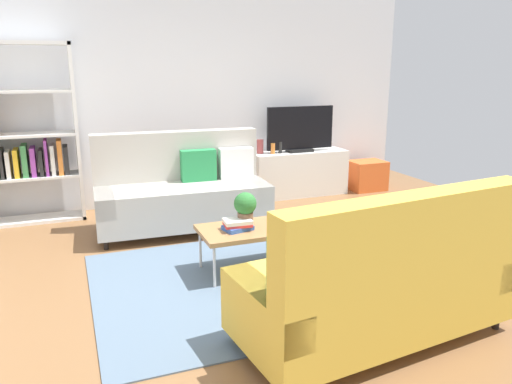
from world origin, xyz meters
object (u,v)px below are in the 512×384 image
(tv_console, at_px, (299,173))
(storage_trunk, at_px, (367,175))
(coffee_table, at_px, (260,229))
(vase_0, at_px, (260,146))
(bottle_1, at_px, (280,147))
(potted_plant, at_px, (245,208))
(bookshelf, at_px, (27,142))
(bottle_0, at_px, (273,148))
(couch_beige, at_px, (183,191))
(table_book_0, at_px, (238,228))
(couch_green, at_px, (379,282))
(tv, at_px, (300,130))

(tv_console, height_order, storage_trunk, tv_console)
(coffee_table, bearing_deg, vase_0, 68.32)
(storage_trunk, xyz_separation_m, bottle_1, (-1.41, 0.06, 0.50))
(coffee_table, relative_size, bottle_1, 6.75)
(storage_trunk, relative_size, potted_plant, 1.60)
(bookshelf, relative_size, potted_plant, 6.48)
(coffee_table, height_order, bottle_0, bottle_0)
(bookshelf, xyz_separation_m, potted_plant, (1.87, -2.32, -0.36))
(couch_beige, bearing_deg, table_book_0, 98.99)
(couch_green, xyz_separation_m, vase_0, (0.65, 3.80, 0.30))
(tv, relative_size, table_book_0, 4.17)
(storage_trunk, distance_m, potted_plant, 3.55)
(tv_console, distance_m, bottle_0, 0.58)
(couch_green, height_order, table_book_0, couch_green)
(bookshelf, height_order, vase_0, bookshelf)
(tv, distance_m, storage_trunk, 1.32)
(storage_trunk, xyz_separation_m, bottle_0, (-1.53, 0.06, 0.49))
(couch_beige, relative_size, couch_green, 0.98)
(coffee_table, relative_size, tv_console, 0.79)
(potted_plant, xyz_separation_m, vase_0, (1.07, 2.35, 0.13))
(tv_console, height_order, bottle_0, bottle_0)
(coffee_table, xyz_separation_m, vase_0, (0.95, 2.38, 0.34))
(couch_green, distance_m, vase_0, 3.87)
(couch_beige, distance_m, bottle_1, 1.84)
(bottle_0, distance_m, bottle_1, 0.11)
(tv_console, distance_m, table_book_0, 2.93)
(vase_0, bearing_deg, couch_green, -99.73)
(coffee_table, xyz_separation_m, bookshelf, (-2.00, 2.35, 0.57))
(table_book_0, bearing_deg, bookshelf, 126.98)
(coffee_table, distance_m, vase_0, 2.58)
(couch_green, height_order, bookshelf, bookshelf)
(bookshelf, xyz_separation_m, bottle_0, (3.10, -0.06, -0.25))
(storage_trunk, relative_size, vase_0, 2.67)
(bottle_0, bearing_deg, couch_green, -102.25)
(bottle_1, bearing_deg, potted_plant, -120.67)
(coffee_table, distance_m, bottle_0, 2.56)
(potted_plant, bearing_deg, storage_trunk, 38.63)
(coffee_table, xyz_separation_m, tv, (1.53, 2.31, 0.56))
(tv_console, bearing_deg, bottle_1, -172.71)
(couch_green, height_order, bottle_1, couch_green)
(coffee_table, bearing_deg, table_book_0, -175.80)
(tv, xyz_separation_m, bottle_1, (-0.31, -0.02, -0.23))
(bottle_0, bearing_deg, coffee_table, -115.66)
(coffee_table, xyz_separation_m, table_book_0, (-0.22, -0.02, 0.05))
(tv, bearing_deg, couch_green, -108.27)
(table_book_0, relative_size, bottle_1, 1.47)
(coffee_table, height_order, potted_plant, potted_plant)
(storage_trunk, distance_m, bottle_1, 1.50)
(bookshelf, relative_size, table_book_0, 8.75)
(bookshelf, xyz_separation_m, table_book_0, (1.78, -2.37, -0.53))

